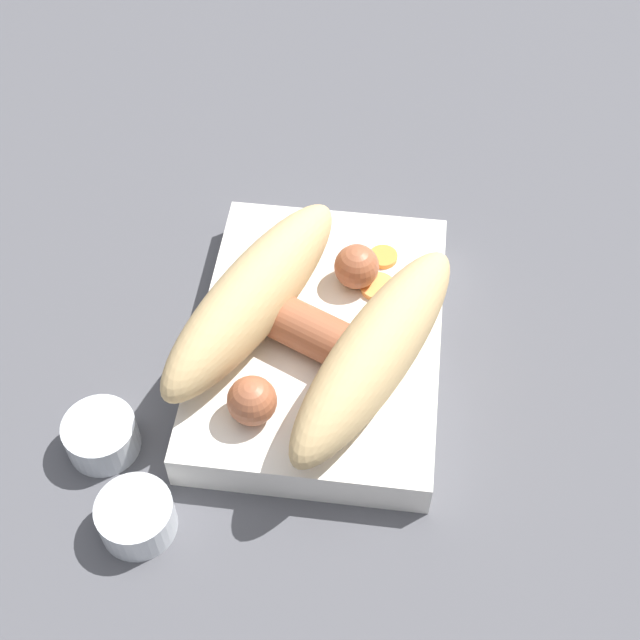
{
  "coord_description": "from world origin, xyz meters",
  "views": [
    {
      "loc": [
        -0.37,
        -0.05,
        0.51
      ],
      "look_at": [
        0.0,
        0.0,
        0.04
      ],
      "focal_mm": 50.0,
      "sensor_mm": 36.0,
      "label": 1
    }
  ],
  "objects_px": {
    "condiment_cup_near": "(102,437)",
    "condiment_cup_far": "(137,518)",
    "bread_roll": "(313,322)",
    "sausage": "(307,330)",
    "food_tray": "(320,342)"
  },
  "relations": [
    {
      "from": "condiment_cup_near",
      "to": "condiment_cup_far",
      "type": "xyz_separation_m",
      "value": [
        -0.05,
        -0.04,
        0.0
      ]
    },
    {
      "from": "bread_roll",
      "to": "sausage",
      "type": "distance_m",
      "value": 0.01
    },
    {
      "from": "food_tray",
      "to": "bread_roll",
      "type": "distance_m",
      "value": 0.05
    },
    {
      "from": "bread_roll",
      "to": "condiment_cup_far",
      "type": "height_order",
      "value": "bread_roll"
    },
    {
      "from": "sausage",
      "to": "condiment_cup_far",
      "type": "bearing_deg",
      "value": 145.91
    },
    {
      "from": "food_tray",
      "to": "sausage",
      "type": "relative_size",
      "value": 1.51
    },
    {
      "from": "bread_roll",
      "to": "sausage",
      "type": "height_order",
      "value": "bread_roll"
    },
    {
      "from": "food_tray",
      "to": "sausage",
      "type": "height_order",
      "value": "sausage"
    },
    {
      "from": "food_tray",
      "to": "sausage",
      "type": "xyz_separation_m",
      "value": [
        -0.01,
        0.01,
        0.03
      ]
    },
    {
      "from": "food_tray",
      "to": "bread_roll",
      "type": "relative_size",
      "value": 0.99
    },
    {
      "from": "sausage",
      "to": "condiment_cup_far",
      "type": "height_order",
      "value": "sausage"
    },
    {
      "from": "sausage",
      "to": "condiment_cup_near",
      "type": "relative_size",
      "value": 3.16
    },
    {
      "from": "condiment_cup_far",
      "to": "food_tray",
      "type": "bearing_deg",
      "value": -33.4
    },
    {
      "from": "sausage",
      "to": "condiment_cup_near",
      "type": "xyz_separation_m",
      "value": [
        -0.08,
        0.12,
        -0.03
      ]
    },
    {
      "from": "food_tray",
      "to": "condiment_cup_far",
      "type": "bearing_deg",
      "value": 146.6
    }
  ]
}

